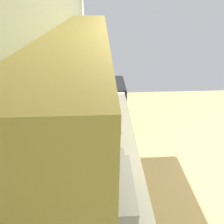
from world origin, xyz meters
The scene contains 8 objects.
ground_plane centered at (0.00, 0.00, 0.00)m, with size 6.02×6.02×0.00m, color tan.
wall_back centered at (0.00, 1.57, 1.34)m, with size 3.88×0.12×2.69m, color beige.
counter_run centered at (-0.39, 1.21, 0.46)m, with size 2.96×0.64×0.93m.
upper_cabinets centered at (-0.39, 1.35, 1.77)m, with size 1.97×0.33×0.59m.
oven_range centered at (1.44, 1.18, 0.48)m, with size 0.71×0.69×1.11m.
microwave centered at (-0.86, 1.22, 1.09)m, with size 0.45×0.38×0.31m.
bowl centered at (0.02, 1.11, 0.96)m, with size 0.18×0.18×0.06m.
kettle centered at (-0.42, 1.11, 1.00)m, with size 0.18×0.13×0.17m.
Camera 1 is at (-1.63, 1.21, 2.23)m, focal length 29.95 mm.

